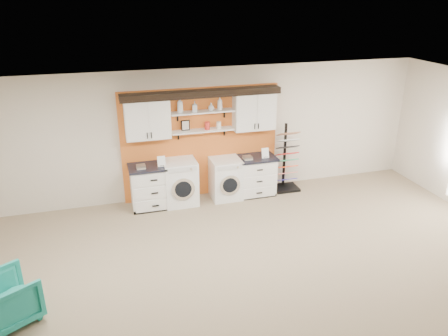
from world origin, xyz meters
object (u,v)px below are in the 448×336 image
object	(u,v)px
base_cabinet_left	(153,186)
base_cabinet_right	(255,175)
washer	(180,182)
dryer	(225,178)
armchair	(7,299)
sample_rack	(286,169)

from	to	relation	value
base_cabinet_left	base_cabinet_right	size ratio (longest dim) A/B	1.05
base_cabinet_right	washer	size ratio (longest dim) A/B	0.93
dryer	base_cabinet_right	bearing A→B (deg)	0.29
base_cabinet_left	armchair	xyz separation A→B (m)	(-2.37, -2.91, -0.12)
base_cabinet_left	sample_rack	world-z (taller)	sample_rack
sample_rack	armchair	world-z (taller)	sample_rack
washer	sample_rack	distance (m)	2.45
dryer	washer	bearing A→B (deg)	180.00
washer	dryer	size ratio (longest dim) A/B	1.08
base_cabinet_right	sample_rack	bearing A→B (deg)	2.44
dryer	armchair	distance (m)	4.91
washer	sample_rack	size ratio (longest dim) A/B	0.63
dryer	sample_rack	bearing A→B (deg)	1.43
base_cabinet_right	washer	xyz separation A→B (m)	(-1.68, -0.00, 0.04)
base_cabinet_left	base_cabinet_right	world-z (taller)	base_cabinet_left
washer	sample_rack	world-z (taller)	sample_rack
sample_rack	armchair	distance (m)	6.15
base_cabinet_left	armchair	distance (m)	3.76
base_cabinet_left	washer	distance (m)	0.58
washer	armchair	distance (m)	4.15
sample_rack	armchair	bearing A→B (deg)	-150.57
washer	dryer	xyz separation A→B (m)	(1.00, -0.00, -0.04)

